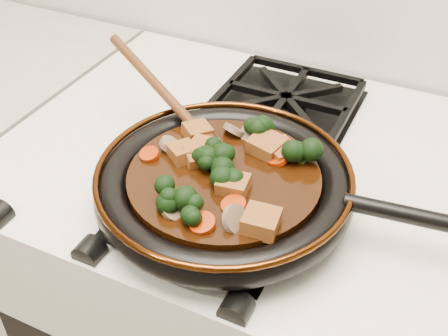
% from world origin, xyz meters
% --- Properties ---
extents(stove, '(0.76, 0.60, 0.90)m').
position_xyz_m(stove, '(0.00, 1.69, 0.45)').
color(stove, white).
rests_on(stove, ground).
extents(burner_grate_front, '(0.23, 0.23, 0.03)m').
position_xyz_m(burner_grate_front, '(0.00, 1.55, 0.91)').
color(burner_grate_front, black).
rests_on(burner_grate_front, stove).
extents(burner_grate_back, '(0.23, 0.23, 0.03)m').
position_xyz_m(burner_grate_back, '(0.00, 1.83, 0.91)').
color(burner_grate_back, black).
rests_on(burner_grate_back, stove).
extents(skillet, '(0.47, 0.34, 0.05)m').
position_xyz_m(skillet, '(0.02, 1.56, 0.94)').
color(skillet, black).
rests_on(skillet, burner_grate_front).
extents(braising_sauce, '(0.25, 0.25, 0.02)m').
position_xyz_m(braising_sauce, '(0.01, 1.56, 0.95)').
color(braising_sauce, black).
rests_on(braising_sauce, skillet).
extents(tofu_cube_0, '(0.05, 0.05, 0.02)m').
position_xyz_m(tofu_cube_0, '(-0.04, 1.58, 0.97)').
color(tofu_cube_0, brown).
rests_on(tofu_cube_0, braising_sauce).
extents(tofu_cube_1, '(0.05, 0.05, 0.03)m').
position_xyz_m(tofu_cube_1, '(0.04, 1.63, 0.97)').
color(tofu_cube_1, brown).
rests_on(tofu_cube_1, braising_sauce).
extents(tofu_cube_2, '(0.05, 0.05, 0.02)m').
position_xyz_m(tofu_cube_2, '(-0.06, 1.62, 0.97)').
color(tofu_cube_2, brown).
rests_on(tofu_cube_2, braising_sauce).
extents(tofu_cube_3, '(0.05, 0.05, 0.02)m').
position_xyz_m(tofu_cube_3, '(0.07, 1.63, 0.97)').
color(tofu_cube_3, brown).
rests_on(tofu_cube_3, braising_sauce).
extents(tofu_cube_4, '(0.04, 0.04, 0.02)m').
position_xyz_m(tofu_cube_4, '(0.04, 1.54, 0.97)').
color(tofu_cube_4, brown).
rests_on(tofu_cube_4, braising_sauce).
extents(tofu_cube_5, '(0.05, 0.05, 0.02)m').
position_xyz_m(tofu_cube_5, '(-0.05, 1.57, 0.97)').
color(tofu_cube_5, brown).
rests_on(tofu_cube_5, braising_sauce).
extents(tofu_cube_6, '(0.05, 0.05, 0.02)m').
position_xyz_m(tofu_cube_6, '(-0.03, 1.57, 0.97)').
color(tofu_cube_6, brown).
rests_on(tofu_cube_6, braising_sauce).
extents(tofu_cube_7, '(0.05, 0.05, 0.03)m').
position_xyz_m(tofu_cube_7, '(0.09, 1.49, 0.97)').
color(tofu_cube_7, brown).
rests_on(tofu_cube_7, braising_sauce).
extents(tofu_cube_8, '(0.04, 0.04, 0.03)m').
position_xyz_m(tofu_cube_8, '(-0.03, 1.59, 0.97)').
color(tofu_cube_8, brown).
rests_on(tofu_cube_8, braising_sauce).
extents(broccoli_floret_0, '(0.07, 0.08, 0.07)m').
position_xyz_m(broccoli_floret_0, '(0.03, 1.55, 0.97)').
color(broccoli_floret_0, black).
rests_on(broccoli_floret_0, braising_sauce).
extents(broccoli_floret_1, '(0.07, 0.08, 0.06)m').
position_xyz_m(broccoli_floret_1, '(0.09, 1.63, 0.97)').
color(broccoli_floret_1, black).
rests_on(broccoli_floret_1, braising_sauce).
extents(broccoli_floret_2, '(0.06, 0.07, 0.06)m').
position_xyz_m(broccoli_floret_2, '(0.02, 1.66, 0.97)').
color(broccoli_floret_2, black).
rests_on(broccoli_floret_2, braising_sauce).
extents(broccoli_floret_3, '(0.08, 0.08, 0.06)m').
position_xyz_m(broccoli_floret_3, '(-0.02, 1.56, 0.97)').
color(broccoli_floret_3, black).
rests_on(broccoli_floret_3, braising_sauce).
extents(broccoli_floret_4, '(0.09, 0.09, 0.06)m').
position_xyz_m(broccoli_floret_4, '(-0.00, 1.57, 0.97)').
color(broccoli_floret_4, black).
rests_on(broccoli_floret_4, braising_sauce).
extents(broccoli_floret_5, '(0.07, 0.07, 0.06)m').
position_xyz_m(broccoli_floret_5, '(-0.02, 1.48, 0.97)').
color(broccoli_floret_5, black).
rests_on(broccoli_floret_5, braising_sauce).
extents(broccoli_floret_6, '(0.08, 0.08, 0.06)m').
position_xyz_m(broccoli_floret_6, '(-0.01, 1.57, 0.97)').
color(broccoli_floret_6, black).
rests_on(broccoli_floret_6, braising_sauce).
extents(broccoli_floret_7, '(0.08, 0.08, 0.07)m').
position_xyz_m(broccoli_floret_7, '(0.01, 1.47, 0.97)').
color(broccoli_floret_7, black).
rests_on(broccoli_floret_7, braising_sauce).
extents(carrot_coin_0, '(0.03, 0.03, 0.02)m').
position_xyz_m(carrot_coin_0, '(-0.09, 1.55, 0.96)').
color(carrot_coin_0, '#A42804').
rests_on(carrot_coin_0, braising_sauce).
extents(carrot_coin_1, '(0.03, 0.03, 0.02)m').
position_xyz_m(carrot_coin_1, '(0.03, 1.46, 0.96)').
color(carrot_coin_1, '#A42804').
rests_on(carrot_coin_1, braising_sauce).
extents(carrot_coin_2, '(0.03, 0.03, 0.02)m').
position_xyz_m(carrot_coin_2, '(0.07, 1.62, 0.96)').
color(carrot_coin_2, '#A42804').
rests_on(carrot_coin_2, braising_sauce).
extents(carrot_coin_3, '(0.03, 0.03, 0.02)m').
position_xyz_m(carrot_coin_3, '(0.05, 1.51, 0.96)').
color(carrot_coin_3, '#A42804').
rests_on(carrot_coin_3, braising_sauce).
extents(mushroom_slice_0, '(0.04, 0.04, 0.02)m').
position_xyz_m(mushroom_slice_0, '(-0.08, 1.58, 0.97)').
color(mushroom_slice_0, brown).
rests_on(mushroom_slice_0, braising_sauce).
extents(mushroom_slice_1, '(0.04, 0.04, 0.03)m').
position_xyz_m(mushroom_slice_1, '(-0.01, 1.65, 0.97)').
color(mushroom_slice_1, brown).
rests_on(mushroom_slice_1, braising_sauce).
extents(mushroom_slice_2, '(0.03, 0.04, 0.03)m').
position_xyz_m(mushroom_slice_2, '(0.06, 1.48, 0.97)').
color(mushroom_slice_2, brown).
rests_on(mushroom_slice_2, braising_sauce).
extents(mushroom_slice_3, '(0.04, 0.03, 0.03)m').
position_xyz_m(mushroom_slice_3, '(0.02, 1.65, 0.97)').
color(mushroom_slice_3, brown).
rests_on(mushroom_slice_3, braising_sauce).
extents(mushroom_slice_4, '(0.04, 0.04, 0.03)m').
position_xyz_m(mushroom_slice_4, '(-0.01, 1.47, 0.97)').
color(mushroom_slice_4, brown).
rests_on(mushroom_slice_4, braising_sauce).
extents(wooden_spoon, '(0.14, 0.08, 0.22)m').
position_xyz_m(wooden_spoon, '(-0.11, 1.65, 0.98)').
color(wooden_spoon, '#4F2711').
rests_on(wooden_spoon, braising_sauce).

